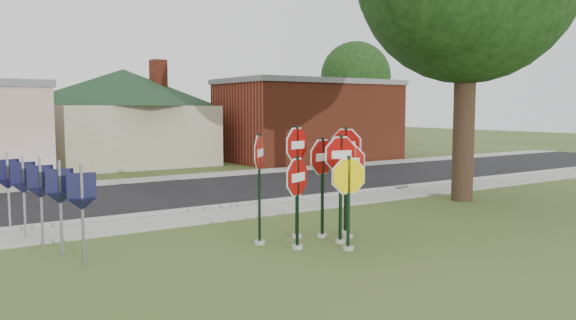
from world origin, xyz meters
TOP-DOWN VIEW (x-y plane):
  - ground at (0.00, 0.00)m, footprint 120.00×120.00m
  - sidewalk_near at (0.00, 5.50)m, footprint 60.00×1.60m
  - road at (0.00, 10.00)m, footprint 60.00×7.00m
  - sidewalk_far at (0.00, 14.30)m, footprint 60.00×1.60m
  - curb at (0.00, 6.50)m, footprint 60.00×0.20m
  - stop_sign_center at (0.33, 1.09)m, footprint 1.14×0.24m
  - stop_sign_yellow at (0.08, 0.51)m, footprint 1.08×0.28m
  - stop_sign_left at (-0.79, 1.20)m, footprint 1.07×0.50m
  - stop_sign_right at (0.81, 1.39)m, footprint 1.04×0.48m
  - stop_sign_back_right at (0.34, 1.78)m, footprint 1.14×0.28m
  - stop_sign_back_left at (-0.20, 2.07)m, footprint 1.07×0.43m
  - stop_sign_far_right at (1.03, 1.76)m, footprint 0.54×0.95m
  - stop_sign_far_left at (-1.26, 2.01)m, footprint 0.76×0.80m
  - route_sign_row at (-5.40, 4.50)m, footprint 1.43×4.63m
  - building_house at (2.00, 22.00)m, footprint 11.60×11.60m
  - building_brick at (12.00, 18.50)m, footprint 10.20×6.20m
  - bg_tree_right at (22.00, 26.00)m, footprint 5.60×5.60m

SIDE VIEW (x-z plane):
  - ground at x=0.00m, z-range 0.00..0.00m
  - road at x=0.00m, z-range 0.00..0.04m
  - sidewalk_near at x=0.00m, z-range 0.00..0.06m
  - sidewalk_far at x=0.00m, z-range 0.00..0.06m
  - curb at x=0.00m, z-range 0.00..0.14m
  - route_sign_row at x=-5.40m, z-range 0.22..2.22m
  - stop_sign_yellow at x=0.08m, z-range 0.21..2.38m
  - stop_sign_left at x=-0.79m, z-range 0.22..2.38m
  - stop_sign_right at x=0.81m, z-range 0.27..2.66m
  - stop_sign_back_right at x=0.34m, z-range 0.31..2.82m
  - stop_sign_center at x=0.33m, z-range 0.33..2.93m
  - stop_sign_far_left at x=-1.26m, z-range 0.33..2.95m
  - stop_sign_far_right at x=1.03m, z-range 0.35..3.09m
  - stop_sign_back_left at x=-0.20m, z-range 0.38..3.16m
  - building_brick at x=12.00m, z-range 0.03..4.78m
  - building_house at x=2.00m, z-range 0.55..6.75m
  - bg_tree_right at x=22.00m, z-range 1.38..9.78m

